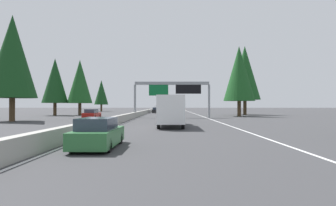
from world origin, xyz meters
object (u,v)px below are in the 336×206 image
at_px(oncoming_near, 92,114).
at_px(conifer_left_mid, 80,82).
at_px(sedan_mid_left, 98,134).
at_px(minivan_near_center, 179,108).
at_px(conifer_right_mid, 245,73).
at_px(conifer_left_near, 55,81).
at_px(conifer_right_near, 239,74).
at_px(conifer_left_foreground, 12,56).
at_px(sedan_far_right, 156,110).
at_px(bus_far_center, 169,106).
at_px(sign_gantry_overhead, 173,89).
at_px(pickup_far_left, 158,109).
at_px(conifer_left_far, 101,92).
at_px(box_truck_mid_center, 171,110).

relative_size(oncoming_near, conifer_left_mid, 0.39).
relative_size(sedan_mid_left, oncoming_near, 1.00).
xyz_separation_m(minivan_near_center, conifer_right_mid, (-49.79, -12.52, 8.09)).
bearing_deg(oncoming_near, conifer_left_near, -139.94).
bearing_deg(conifer_right_near, conifer_left_foreground, 116.01).
bearing_deg(conifer_left_near, conifer_right_mid, -83.47).
height_order(sedan_far_right, minivan_near_center, minivan_near_center).
height_order(bus_far_center, conifer_left_mid, conifer_left_mid).
height_order(sign_gantry_overhead, pickup_far_left, sign_gantry_overhead).
bearing_deg(conifer_right_mid, sedan_mid_left, 157.28).
relative_size(sign_gantry_overhead, conifer_left_mid, 1.12).
bearing_deg(bus_far_center, conifer_left_near, 137.30).
xyz_separation_m(sedan_mid_left, minivan_near_center, (96.66, -7.10, 0.27)).
relative_size(bus_far_center, conifer_left_far, 1.11).
bearing_deg(oncoming_near, bus_far_center, 162.87).
bearing_deg(conifer_right_near, conifer_right_mid, -21.30).
xyz_separation_m(sedan_far_right, bus_far_center, (6.50, -3.50, 1.03)).
height_order(oncoming_near, conifer_left_near, conifer_left_near).
relative_size(conifer_right_mid, conifer_left_foreground, 1.08).
distance_m(bus_far_center, conifer_left_foreground, 49.61).
xyz_separation_m(conifer_left_near, conifer_left_far, (36.33, -0.38, -0.69)).
bearing_deg(minivan_near_center, conifer_right_mid, -165.88).
distance_m(sedan_far_right, conifer_left_far, 26.79).
bearing_deg(sedan_mid_left, conifer_left_near, 24.81).
bearing_deg(conifer_left_foreground, conifer_left_near, 7.94).
height_order(sedan_far_right, conifer_left_far, conifer_left_far).
height_order(sedan_mid_left, sedan_far_right, same).
distance_m(box_truck_mid_center, oncoming_near, 19.76).
bearing_deg(minivan_near_center, bus_far_center, 172.49).
distance_m(box_truck_mid_center, sedan_far_right, 47.23).
bearing_deg(conifer_left_mid, pickup_far_left, -27.91).
xyz_separation_m(conifer_left_near, conifer_left_mid, (0.84, -4.73, -0.09)).
distance_m(conifer_right_near, conifer_left_near, 36.13).
height_order(oncoming_near, conifer_left_mid, conifer_left_mid).
relative_size(sedan_far_right, conifer_left_foreground, 0.32).
xyz_separation_m(sign_gantry_overhead, bus_far_center, (34.21, 0.79, -3.03)).
height_order(sedan_mid_left, pickup_far_left, pickup_far_left).
height_order(sedan_mid_left, conifer_right_near, conifer_right_near).
xyz_separation_m(pickup_far_left, conifer_left_far, (7.83, 19.00, 5.37)).
height_order(sign_gantry_overhead, conifer_left_foreground, conifer_left_foreground).
distance_m(conifer_left_mid, conifer_left_far, 35.76).
relative_size(sedan_far_right, minivan_near_center, 0.88).
bearing_deg(conifer_right_near, sign_gantry_overhead, 113.81).
bearing_deg(oncoming_near, box_truck_mid_center, 37.60).
distance_m(minivan_near_center, conifer_right_near, 59.48).
xyz_separation_m(sedan_far_right, conifer_left_mid, (-17.37, 14.58, 6.20)).
distance_m(sedan_mid_left, conifer_left_foreground, 28.84).
height_order(bus_far_center, conifer_left_near, conifer_left_near).
relative_size(pickup_far_left, conifer_left_foreground, 0.41).
bearing_deg(conifer_right_near, pickup_far_left, 26.85).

